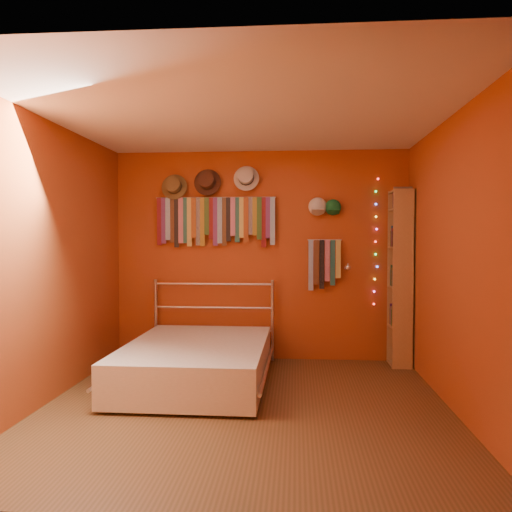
% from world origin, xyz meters
% --- Properties ---
extents(ground, '(3.50, 3.50, 0.00)m').
position_xyz_m(ground, '(0.00, 0.00, 0.00)').
color(ground, '#543C1C').
rests_on(ground, ground).
extents(back_wall, '(3.50, 0.02, 2.50)m').
position_xyz_m(back_wall, '(0.00, 1.75, 1.25)').
color(back_wall, '#933C17').
rests_on(back_wall, ground).
extents(right_wall, '(0.02, 3.50, 2.50)m').
position_xyz_m(right_wall, '(1.75, 0.00, 1.25)').
color(right_wall, '#933C17').
rests_on(right_wall, ground).
extents(left_wall, '(0.02, 3.50, 2.50)m').
position_xyz_m(left_wall, '(-1.75, 0.00, 1.25)').
color(left_wall, '#933C17').
rests_on(left_wall, ground).
extents(ceiling, '(3.50, 3.50, 0.02)m').
position_xyz_m(ceiling, '(0.00, 0.00, 2.50)').
color(ceiling, white).
rests_on(ceiling, back_wall).
extents(tie_rack, '(1.45, 0.03, 0.61)m').
position_xyz_m(tie_rack, '(-0.54, 1.68, 1.69)').
color(tie_rack, silver).
rests_on(tie_rack, back_wall).
extents(small_tie_rack, '(0.40, 0.03, 0.60)m').
position_xyz_m(small_tie_rack, '(0.76, 1.68, 1.18)').
color(small_tie_rack, silver).
rests_on(small_tie_rack, back_wall).
extents(fedora_olive, '(0.31, 0.17, 0.31)m').
position_xyz_m(fedora_olive, '(-1.03, 1.65, 2.08)').
color(fedora_olive, brown).
rests_on(fedora_olive, back_wall).
extents(fedora_brown, '(0.32, 0.18, 0.32)m').
position_xyz_m(fedora_brown, '(-0.63, 1.65, 2.13)').
color(fedora_brown, '#422417').
rests_on(fedora_brown, back_wall).
extents(fedora_white, '(0.30, 0.17, 0.30)m').
position_xyz_m(fedora_white, '(-0.16, 1.65, 2.18)').
color(fedora_white, beige).
rests_on(fedora_white, back_wall).
extents(cap_white, '(0.20, 0.25, 0.20)m').
position_xyz_m(cap_white, '(0.68, 1.70, 1.83)').
color(cap_white, silver).
rests_on(cap_white, back_wall).
extents(cap_green, '(0.18, 0.23, 0.18)m').
position_xyz_m(cap_green, '(0.86, 1.70, 1.82)').
color(cap_green, '#197433').
rests_on(cap_green, back_wall).
extents(fairy_lights, '(0.06, 0.02, 1.49)m').
position_xyz_m(fairy_lights, '(1.37, 1.71, 1.42)').
color(fairy_lights, '#FF3333').
rests_on(fairy_lights, back_wall).
extents(reading_lamp, '(0.07, 0.28, 0.08)m').
position_xyz_m(reading_lamp, '(1.02, 1.53, 1.12)').
color(reading_lamp, silver).
rests_on(reading_lamp, back_wall).
extents(bookshelf, '(0.25, 0.34, 2.00)m').
position_xyz_m(bookshelf, '(1.66, 1.53, 1.02)').
color(bookshelf, '#9D7747').
rests_on(bookshelf, ground).
extents(bed, '(1.46, 1.99, 0.96)m').
position_xyz_m(bed, '(-0.55, 0.65, 0.22)').
color(bed, silver).
rests_on(bed, ground).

